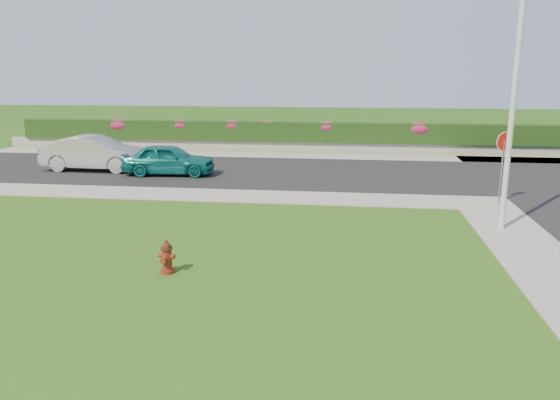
# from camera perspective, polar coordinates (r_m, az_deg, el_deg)

# --- Properties ---
(ground) EXTENTS (120.00, 120.00, 0.00)m
(ground) POSITION_cam_1_polar(r_m,az_deg,el_deg) (11.47, -5.03, -9.95)
(ground) COLOR black
(ground) RESTS_ON ground
(street_far) EXTENTS (26.00, 8.00, 0.04)m
(street_far) POSITION_cam_1_polar(r_m,az_deg,el_deg) (25.76, -9.30, 3.10)
(street_far) COLOR black
(street_far) RESTS_ON ground
(sidewalk_far) EXTENTS (24.00, 2.00, 0.04)m
(sidewalk_far) POSITION_cam_1_polar(r_m,az_deg,el_deg) (21.48, -15.64, 0.74)
(sidewalk_far) COLOR gray
(sidewalk_far) RESTS_ON ground
(curb_corner) EXTENTS (2.00, 2.00, 0.04)m
(curb_corner) POSITION_cam_1_polar(r_m,az_deg,el_deg) (20.34, 20.44, -0.30)
(curb_corner) COLOR gray
(curb_corner) RESTS_ON ground
(sidewalk_beyond) EXTENTS (34.00, 2.00, 0.04)m
(sidewalk_beyond) POSITION_cam_1_polar(r_m,az_deg,el_deg) (29.81, 0.87, 4.66)
(sidewalk_beyond) COLOR gray
(sidewalk_beyond) RESTS_ON ground
(retaining_wall) EXTENTS (34.00, 0.40, 0.60)m
(retaining_wall) POSITION_cam_1_polar(r_m,az_deg,el_deg) (31.25, 1.18, 5.58)
(retaining_wall) COLOR gray
(retaining_wall) RESTS_ON ground
(hedge) EXTENTS (32.00, 0.90, 1.10)m
(hedge) POSITION_cam_1_polar(r_m,az_deg,el_deg) (31.24, 1.21, 7.15)
(hedge) COLOR black
(hedge) RESTS_ON retaining_wall
(fire_hydrant) EXTENTS (0.40, 0.38, 0.78)m
(fire_hydrant) POSITION_cam_1_polar(r_m,az_deg,el_deg) (12.80, -11.75, -5.91)
(fire_hydrant) COLOR #54150D
(fire_hydrant) RESTS_ON ground
(sedan_teal) EXTENTS (4.11, 1.88, 1.37)m
(sedan_teal) POSITION_cam_1_polar(r_m,az_deg,el_deg) (24.58, -11.54, 4.18)
(sedan_teal) COLOR #0D6565
(sedan_teal) RESTS_ON street_far
(sedan_silver) EXTENTS (4.85, 1.81, 1.58)m
(sedan_silver) POSITION_cam_1_polar(r_m,az_deg,el_deg) (26.57, -18.76, 4.65)
(sedan_silver) COLOR #A7A9AF
(sedan_silver) RESTS_ON street_far
(utility_pole) EXTENTS (0.16, 0.16, 6.39)m
(utility_pole) POSITION_cam_1_polar(r_m,az_deg,el_deg) (16.66, 23.03, 7.71)
(utility_pole) COLOR silver
(utility_pole) RESTS_ON ground
(stop_sign) EXTENTS (0.61, 0.35, 2.53)m
(stop_sign) POSITION_cam_1_polar(r_m,az_deg,el_deg) (20.17, 22.31, 4.80)
(stop_sign) COLOR slate
(stop_sign) RESTS_ON ground
(flower_clump_a) EXTENTS (1.41, 0.91, 0.71)m
(flower_clump_a) POSITION_cam_1_polar(r_m,az_deg,el_deg) (33.76, -16.41, 7.54)
(flower_clump_a) COLOR #BB206A
(flower_clump_a) RESTS_ON hedge
(flower_clump_b) EXTENTS (1.25, 0.80, 0.62)m
(flower_clump_b) POSITION_cam_1_polar(r_m,az_deg,el_deg) (32.44, -10.29, 7.70)
(flower_clump_b) COLOR #BB206A
(flower_clump_b) RESTS_ON hedge
(flower_clump_c) EXTENTS (1.23, 0.79, 0.62)m
(flower_clump_c) POSITION_cam_1_polar(r_m,az_deg,el_deg) (31.65, -4.97, 7.74)
(flower_clump_c) COLOR #BB206A
(flower_clump_c) RESTS_ON hedge
(flower_clump_d) EXTENTS (1.01, 0.65, 0.51)m
(flower_clump_d) POSITION_cam_1_polar(r_m,az_deg,el_deg) (31.30, -1.49, 7.80)
(flower_clump_d) COLOR #BB206A
(flower_clump_d) RESTS_ON hedge
(flower_clump_e) EXTENTS (1.25, 0.80, 0.62)m
(flower_clump_e) POSITION_cam_1_polar(r_m,az_deg,el_deg) (30.96, 4.89, 7.61)
(flower_clump_e) COLOR #BB206A
(flower_clump_e) RESTS_ON hedge
(flower_clump_f) EXTENTS (1.43, 0.92, 0.72)m
(flower_clump_f) POSITION_cam_1_polar(r_m,az_deg,el_deg) (31.16, 14.29, 7.22)
(flower_clump_f) COLOR #BB206A
(flower_clump_f) RESTS_ON hedge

